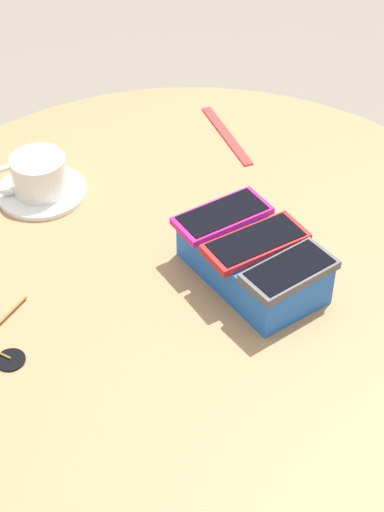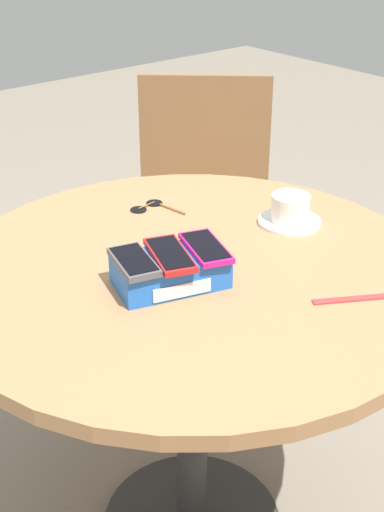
% 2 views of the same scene
% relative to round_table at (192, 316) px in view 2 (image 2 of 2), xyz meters
% --- Properties ---
extents(round_table, '(0.98, 0.98, 0.72)m').
position_rel_round_table_xyz_m(round_table, '(0.00, 0.00, 0.00)').
color(round_table, '#2D2D2D').
rests_on(round_table, ground_plane).
extents(phone_box, '(0.23, 0.17, 0.06)m').
position_rel_round_table_xyz_m(phone_box, '(-0.08, -0.03, 0.15)').
color(phone_box, blue).
rests_on(phone_box, round_table).
extents(phone_gray, '(0.09, 0.14, 0.01)m').
position_rel_round_table_xyz_m(phone_gray, '(-0.15, -0.01, 0.18)').
color(phone_gray, '#515156').
rests_on(phone_gray, phone_box).
extents(phone_red, '(0.11, 0.15, 0.01)m').
position_rel_round_table_xyz_m(phone_red, '(-0.08, -0.03, 0.18)').
color(phone_red, red).
rests_on(phone_red, phone_box).
extents(phone_magenta, '(0.10, 0.15, 0.01)m').
position_rel_round_table_xyz_m(phone_magenta, '(-0.01, -0.05, 0.18)').
color(phone_magenta, '#D11975').
rests_on(phone_magenta, phone_box).
extents(saucer, '(0.14, 0.14, 0.01)m').
position_rel_round_table_xyz_m(saucer, '(0.29, 0.01, 0.12)').
color(saucer, white).
rests_on(saucer, round_table).
extents(coffee_cup, '(0.09, 0.11, 0.06)m').
position_rel_round_table_xyz_m(coffee_cup, '(0.29, 0.01, 0.16)').
color(coffee_cup, white).
rests_on(coffee_cup, saucer).
extents(lanyard_strap, '(0.17, 0.11, 0.00)m').
position_rel_round_table_xyz_m(lanyard_strap, '(0.15, -0.29, 0.12)').
color(lanyard_strap, red).
rests_on(lanyard_strap, round_table).
extents(sunglasses, '(0.09, 0.12, 0.01)m').
position_rel_round_table_xyz_m(sunglasses, '(0.10, 0.28, 0.12)').
color(sunglasses, black).
rests_on(sunglasses, round_table).
extents(chair_far_side, '(0.64, 0.64, 0.84)m').
position_rel_round_table_xyz_m(chair_far_side, '(0.59, 0.65, -0.15)').
color(chair_far_side, brown).
rests_on(chair_far_side, ground_plane).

